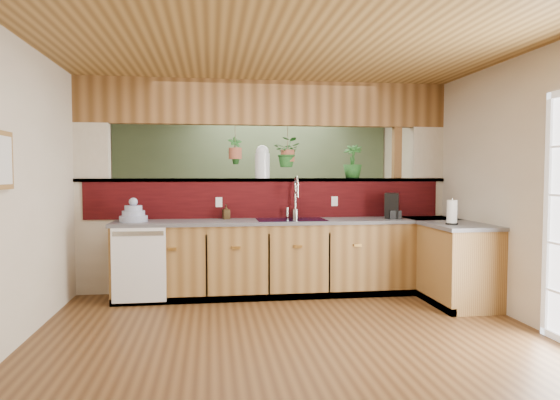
{
  "coord_description": "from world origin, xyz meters",
  "views": [
    {
      "loc": [
        -0.69,
        -4.87,
        1.44
      ],
      "look_at": [
        0.08,
        0.7,
        1.15
      ],
      "focal_mm": 32.0,
      "sensor_mm": 36.0,
      "label": 1
    }
  ],
  "objects": [
    {
      "name": "ground",
      "position": [
        0.0,
        0.0,
        0.0
      ],
      "size": [
        4.6,
        7.0,
        0.01
      ],
      "primitive_type": "cube",
      "color": "#503218",
      "rests_on": "ground"
    },
    {
      "name": "ceiling",
      "position": [
        0.0,
        0.0,
        2.6
      ],
      "size": [
        4.6,
        7.0,
        0.01
      ],
      "primitive_type": "cube",
      "color": "brown",
      "rests_on": "ground"
    },
    {
      "name": "wall_back",
      "position": [
        0.0,
        3.5,
        1.3
      ],
      "size": [
        4.6,
        0.02,
        2.6
      ],
      "primitive_type": "cube",
      "color": "beige",
      "rests_on": "ground"
    },
    {
      "name": "wall_front",
      "position": [
        0.0,
        -3.5,
        1.3
      ],
      "size": [
        4.6,
        0.02,
        2.6
      ],
      "primitive_type": "cube",
      "color": "beige",
      "rests_on": "ground"
    },
    {
      "name": "wall_left",
      "position": [
        -2.3,
        0.0,
        1.3
      ],
      "size": [
        0.02,
        7.0,
        2.6
      ],
      "primitive_type": "cube",
      "color": "beige",
      "rests_on": "ground"
    },
    {
      "name": "wall_right",
      "position": [
        2.3,
        0.0,
        1.3
      ],
      "size": [
        0.02,
        7.0,
        2.6
      ],
      "primitive_type": "cube",
      "color": "beige",
      "rests_on": "ground"
    },
    {
      "name": "pass_through_partition",
      "position": [
        0.03,
        1.35,
        1.19
      ],
      "size": [
        4.6,
        0.21,
        2.6
      ],
      "color": "beige",
      "rests_on": "ground"
    },
    {
      "name": "pass_through_ledge",
      "position": [
        0.0,
        1.35,
        1.37
      ],
      "size": [
        4.6,
        0.21,
        0.04
      ],
      "primitive_type": "cube",
      "color": "brown",
      "rests_on": "ground"
    },
    {
      "name": "header_beam",
      "position": [
        0.0,
        1.35,
        2.33
      ],
      "size": [
        4.6,
        0.15,
        0.55
      ],
      "primitive_type": "cube",
      "color": "brown",
      "rests_on": "ground"
    },
    {
      "name": "sage_backwall",
      "position": [
        0.0,
        3.48,
        1.3
      ],
      "size": [
        4.55,
        0.02,
        2.55
      ],
      "primitive_type": "cube",
      "color": "#4B5D40",
      "rests_on": "ground"
    },
    {
      "name": "countertop",
      "position": [
        0.84,
        0.87,
        0.45
      ],
      "size": [
        4.14,
        1.52,
        0.9
      ],
      "color": "brown",
      "rests_on": "ground"
    },
    {
      "name": "dishwasher",
      "position": [
        -1.48,
        0.66,
        0.46
      ],
      "size": [
        0.58,
        0.03,
        0.82
      ],
      "color": "white",
      "rests_on": "ground"
    },
    {
      "name": "navy_sink",
      "position": [
        0.25,
        0.98,
        0.82
      ],
      "size": [
        0.82,
        0.5,
        0.18
      ],
      "color": "black",
      "rests_on": "countertop"
    },
    {
      "name": "framed_print",
      "position": [
        -2.27,
        -0.8,
        1.55
      ],
      "size": [
        0.04,
        0.35,
        0.45
      ],
      "color": "brown",
      "rests_on": "wall_left"
    },
    {
      "name": "faucet",
      "position": [
        0.33,
        1.13,
        1.18
      ],
      "size": [
        0.23,
        0.23,
        0.52
      ],
      "color": "#B7B7B2",
      "rests_on": "countertop"
    },
    {
      "name": "dish_stack",
      "position": [
        -1.57,
        0.96,
        0.99
      ],
      "size": [
        0.31,
        0.31,
        0.28
      ],
      "color": "#939EBE",
      "rests_on": "countertop"
    },
    {
      "name": "soap_dispenser",
      "position": [
        -0.52,
        1.15,
        0.99
      ],
      "size": [
        0.1,
        0.1,
        0.18
      ],
      "primitive_type": "imported",
      "rotation": [
        0.0,
        0.0,
        0.23
      ],
      "color": "#332412",
      "rests_on": "countertop"
    },
    {
      "name": "coffee_maker",
      "position": [
        1.51,
        0.98,
        1.04
      ],
      "size": [
        0.17,
        0.28,
        0.31
      ],
      "rotation": [
        0.0,
        0.0,
        -0.39
      ],
      "color": "black",
      "rests_on": "countertop"
    },
    {
      "name": "paper_towel",
      "position": [
        1.87,
        0.17,
        1.03
      ],
      "size": [
        0.13,
        0.13,
        0.28
      ],
      "color": "black",
      "rests_on": "countertop"
    },
    {
      "name": "glass_jar",
      "position": [
        -0.06,
        1.35,
        1.6
      ],
      "size": [
        0.19,
        0.19,
        0.41
      ],
      "color": "silver",
      "rests_on": "pass_through_ledge"
    },
    {
      "name": "ledge_plant_right",
      "position": [
        1.11,
        1.35,
        1.61
      ],
      "size": [
        0.32,
        0.32,
        0.43
      ],
      "primitive_type": "imported",
      "rotation": [
        0.0,
        0.0,
        -0.39
      ],
      "color": "#1E541E",
      "rests_on": "pass_through_ledge"
    },
    {
      "name": "hanging_plant_a",
      "position": [
        -0.39,
        1.35,
        1.85
      ],
      "size": [
        0.2,
        0.16,
        0.46
      ],
      "color": "brown",
      "rests_on": "header_beam"
    },
    {
      "name": "hanging_plant_b",
      "position": [
        0.26,
        1.35,
        1.87
      ],
      "size": [
        0.42,
        0.4,
        0.48
      ],
      "color": "brown",
      "rests_on": "header_beam"
    },
    {
      "name": "shelving_console",
      "position": [
        -0.39,
        3.25,
        0.5
      ],
      "size": [
        1.39,
        0.47,
        0.91
      ],
      "primitive_type": "cube",
      "rotation": [
        0.0,
        0.0,
        -0.08
      ],
      "color": "black",
      "rests_on": "ground"
    },
    {
      "name": "shelf_plant_a",
      "position": [
        -0.77,
        3.25,
        1.14
      ],
      "size": [
        0.21,
        0.16,
        0.37
      ],
      "primitive_type": "imported",
      "rotation": [
        0.0,
        0.0,
        -0.13
      ],
      "color": "#1E541E",
      "rests_on": "shelving_console"
    },
    {
      "name": "shelf_plant_b",
      "position": [
        0.06,
        3.25,
        1.17
      ],
      "size": [
        0.31,
        0.31,
        0.43
      ],
      "primitive_type": "imported",
      "rotation": [
        0.0,
        0.0,
        0.32
      ],
      "color": "#1E541E",
      "rests_on": "shelving_console"
    },
    {
      "name": "floor_plant",
      "position": [
        0.54,
        2.52,
        0.34
      ],
      "size": [
        0.62,
        0.54,
        0.67
      ],
      "primitive_type": "imported",
      "rotation": [
        0.0,
        0.0,
        -0.03
      ],
      "color": "#1E541E",
      "rests_on": "ground"
    }
  ]
}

